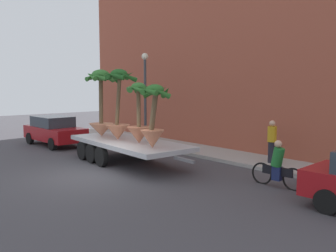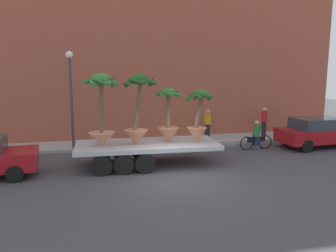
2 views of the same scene
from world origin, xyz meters
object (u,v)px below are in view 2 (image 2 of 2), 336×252
object	(u,v)px
potted_palm_extra	(198,119)
pedestrian_far_left	(208,123)
flatbed_trailer	(142,148)
potted_palm_rear	(102,112)
cyclist	(256,137)
parked_car	(319,132)
potted_palm_middle	(138,114)
potted_palm_front	(168,121)
pedestrian_near_gate	(264,121)
street_lamp	(71,87)

from	to	relation	value
potted_palm_extra	pedestrian_far_left	xyz separation A→B (m)	(2.03, 4.43, -0.97)
flatbed_trailer	potted_palm_rear	distance (m)	2.31
cyclist	parked_car	bearing A→B (deg)	-4.35
potted_palm_middle	potted_palm_extra	size ratio (longest dim) A/B	1.28
potted_palm_middle	pedestrian_far_left	world-z (taller)	potted_palm_middle
cyclist	parked_car	world-z (taller)	parked_car
potted_palm_front	pedestrian_near_gate	distance (m)	8.17
flatbed_trailer	pedestrian_near_gate	world-z (taller)	pedestrian_near_gate
pedestrian_far_left	flatbed_trailer	bearing A→B (deg)	-137.58
potted_palm_middle	cyclist	distance (m)	6.85
potted_palm_rear	street_lamp	distance (m)	3.85
potted_palm_rear	parked_car	xyz separation A→B (m)	(11.38, 1.48, -1.56)
cyclist	parked_car	size ratio (longest dim) A/B	0.40
potted_palm_rear	potted_palm_extra	xyz separation A→B (m)	(4.04, -0.24, -0.38)
potted_palm_middle	potted_palm_front	world-z (taller)	potted_palm_middle
pedestrian_near_gate	flatbed_trailer	bearing A→B (deg)	-152.71
parked_car	potted_palm_extra	bearing A→B (deg)	-166.82
flatbed_trailer	pedestrian_near_gate	distance (m)	9.08
potted_palm_front	potted_palm_extra	bearing A→B (deg)	-12.30
potted_palm_front	street_lamp	distance (m)	5.55
cyclist	pedestrian_near_gate	bearing A→B (deg)	54.20
parked_car	street_lamp	distance (m)	13.11
flatbed_trailer	potted_palm_extra	bearing A→B (deg)	-8.97
potted_palm_rear	potted_palm_front	xyz separation A→B (m)	(2.79, 0.03, -0.46)
potted_palm_rear	potted_palm_front	world-z (taller)	potted_palm_rear
pedestrian_near_gate	street_lamp	bearing A→B (deg)	-175.87
potted_palm_middle	potted_palm_front	bearing A→B (deg)	3.70
flatbed_trailer	potted_palm_front	distance (m)	1.64
potted_palm_rear	potted_palm_extra	size ratio (longest dim) A/B	1.29
potted_palm_rear	pedestrian_near_gate	size ratio (longest dim) A/B	1.74
potted_palm_front	street_lamp	world-z (taller)	street_lamp
flatbed_trailer	potted_palm_middle	distance (m)	1.54
potted_palm_extra	potted_palm_front	bearing A→B (deg)	167.70
potted_palm_extra	pedestrian_near_gate	size ratio (longest dim) A/B	1.35
flatbed_trailer	potted_palm_middle	world-z (taller)	potted_palm_middle
street_lamp	flatbed_trailer	bearing A→B (deg)	-48.43
potted_palm_front	potted_palm_extra	size ratio (longest dim) A/B	1.03
pedestrian_near_gate	street_lamp	world-z (taller)	street_lamp
pedestrian_near_gate	potted_palm_rear	bearing A→B (deg)	-156.10
potted_palm_extra	street_lamp	bearing A→B (deg)	145.20
parked_car	pedestrian_far_left	size ratio (longest dim) A/B	2.68
potted_palm_middle	pedestrian_far_left	distance (m)	6.40
street_lamp	parked_car	bearing A→B (deg)	-9.03
pedestrian_near_gate	street_lamp	size ratio (longest dim) A/B	0.35
flatbed_trailer	potted_palm_front	xyz separation A→B (m)	(1.15, -0.11, 1.16)
potted_palm_middle	pedestrian_near_gate	size ratio (longest dim) A/B	1.72
flatbed_trailer	potted_palm_extra	size ratio (longest dim) A/B	3.08
flatbed_trailer	pedestrian_far_left	bearing A→B (deg)	42.42
flatbed_trailer	potted_palm_extra	world-z (taller)	potted_palm_extra
potted_palm_rear	potted_palm_front	size ratio (longest dim) A/B	1.25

